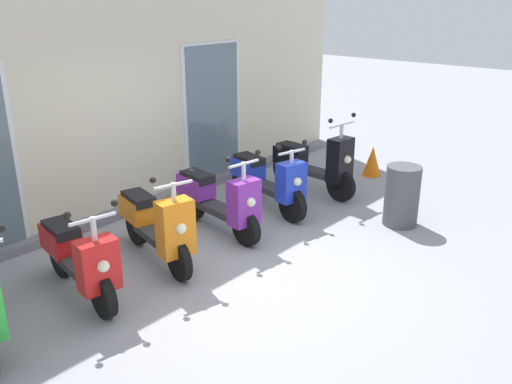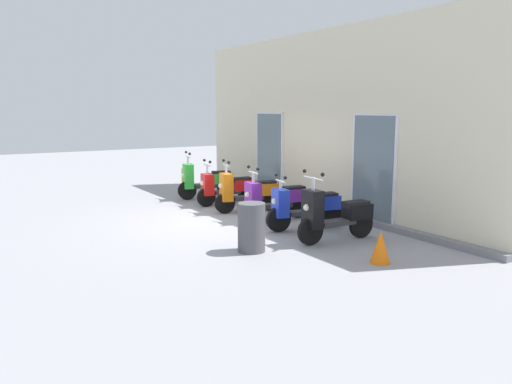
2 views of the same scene
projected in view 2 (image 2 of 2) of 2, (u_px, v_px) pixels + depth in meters
The scene contains 11 objects.
ground_plane at pixel (225, 220), 11.05m from camera, with size 40.00×40.00×0.00m, color #939399.
storefront_facade at pixel (320, 124), 12.08m from camera, with size 10.16×0.50×4.19m.
scooter_green at pixel (206, 181), 13.64m from camera, with size 0.75×1.54×1.28m.
scooter_red at pixel (227, 188), 12.75m from camera, with size 0.60×1.55×1.17m.
scooter_orange at pixel (247, 191), 11.88m from camera, with size 0.69×1.59×1.24m.
scooter_purple at pixel (275, 199), 11.01m from camera, with size 0.57×1.60×1.21m.
scooter_blue at pixel (305, 207), 10.16m from camera, with size 0.67×1.63×1.14m.
scooter_black at pixel (335, 214), 9.23m from camera, with size 0.62×1.64×1.33m.
traffic_cone at pixel (380, 247), 7.97m from camera, with size 0.32×0.32×0.52m, color orange.
curb_bollard at pixel (184, 180), 14.69m from camera, with size 0.12×0.12×0.70m, color yellow.
trash_bin at pixel (251, 227), 8.60m from camera, with size 0.47×0.47×0.84m, color #4C4C51.
Camera 2 is at (9.52, -5.14, 2.41)m, focal length 35.72 mm.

